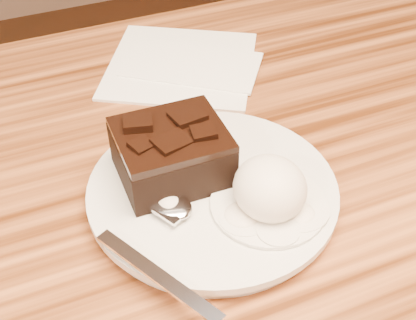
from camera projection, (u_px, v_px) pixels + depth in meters
name	position (u px, v px, depth m)	size (l,w,h in m)	color
plate	(213.00, 194.00, 0.50)	(0.22, 0.22, 0.02)	beige
brownie	(172.00, 156.00, 0.49)	(0.09, 0.08, 0.04)	black
ice_cream_scoop	(270.00, 188.00, 0.46)	(0.06, 0.06, 0.05)	white
melt_puddle	(268.00, 205.00, 0.48)	(0.10, 0.10, 0.00)	silver
spoon	(168.00, 205.00, 0.47)	(0.03, 0.18, 0.01)	silver
napkin	(181.00, 64.00, 0.67)	(0.16, 0.16, 0.01)	white
crumb_a	(262.00, 225.00, 0.46)	(0.01, 0.01, 0.00)	black
crumb_b	(252.00, 201.00, 0.48)	(0.01, 0.01, 0.00)	black
crumb_c	(260.00, 185.00, 0.49)	(0.01, 0.00, 0.00)	black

